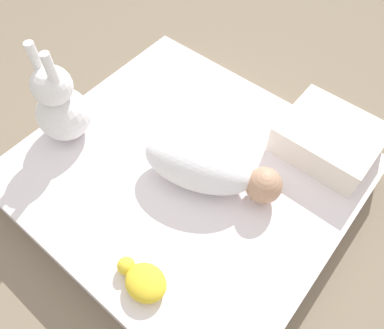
{
  "coord_description": "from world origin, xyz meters",
  "views": [
    {
      "loc": [
        -0.49,
        0.56,
        1.27
      ],
      "look_at": [
        -0.03,
        -0.0,
        0.2
      ],
      "focal_mm": 35.0,
      "sensor_mm": 36.0,
      "label": 1
    }
  ],
  "objects_px": {
    "bunny_plush": "(61,106)",
    "pillow": "(329,138)",
    "swaddled_baby": "(207,166)",
    "turtle_plush": "(143,280)"
  },
  "relations": [
    {
      "from": "bunny_plush",
      "to": "pillow",
      "type": "bearing_deg",
      "value": -145.39
    },
    {
      "from": "pillow",
      "to": "bunny_plush",
      "type": "height_order",
      "value": "bunny_plush"
    },
    {
      "from": "pillow",
      "to": "bunny_plush",
      "type": "relative_size",
      "value": 0.86
    },
    {
      "from": "swaddled_baby",
      "to": "turtle_plush",
      "type": "distance_m",
      "value": 0.42
    },
    {
      "from": "bunny_plush",
      "to": "turtle_plush",
      "type": "relative_size",
      "value": 2.27
    },
    {
      "from": "swaddled_baby",
      "to": "bunny_plush",
      "type": "xyz_separation_m",
      "value": [
        0.54,
        0.16,
        0.06
      ]
    },
    {
      "from": "swaddled_baby",
      "to": "pillow",
      "type": "distance_m",
      "value": 0.46
    },
    {
      "from": "pillow",
      "to": "turtle_plush",
      "type": "relative_size",
      "value": 1.94
    },
    {
      "from": "turtle_plush",
      "to": "swaddled_baby",
      "type": "bearing_deg",
      "value": -78.75
    },
    {
      "from": "pillow",
      "to": "bunny_plush",
      "type": "distance_m",
      "value": 0.97
    }
  ]
}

